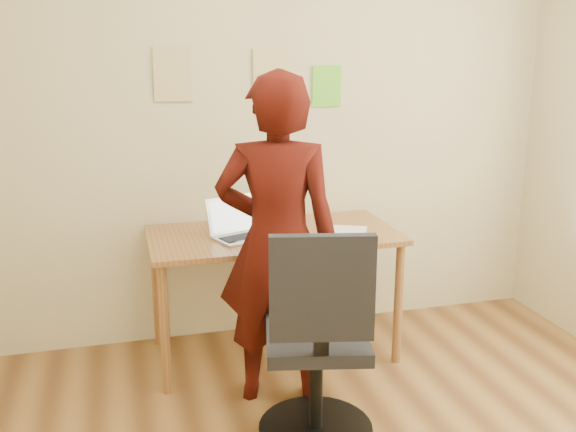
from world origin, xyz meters
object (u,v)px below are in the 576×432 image
object	(u,v)px
phone	(330,238)
office_chair	(318,353)
desk	(273,247)
laptop	(238,228)
person	(277,242)

from	to	relation	value
phone	office_chair	size ratio (longest dim) A/B	0.12
desk	office_chair	xyz separation A→B (m)	(-0.02, -0.91, -0.21)
office_chair	laptop	bearing A→B (deg)	114.43
laptop	office_chair	distance (m)	0.97
desk	person	size ratio (longest dim) A/B	0.84
person	office_chair	bearing A→B (deg)	116.55
office_chair	person	xyz separation A→B (m)	(-0.07, 0.44, 0.39)
laptop	phone	world-z (taller)	laptop
office_chair	phone	bearing A→B (deg)	80.13
phone	person	world-z (taller)	person
desk	person	distance (m)	0.51
laptop	office_chair	bearing A→B (deg)	-99.02
laptop	phone	distance (m)	0.51
phone	person	distance (m)	0.47
laptop	desk	bearing A→B (deg)	-13.45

